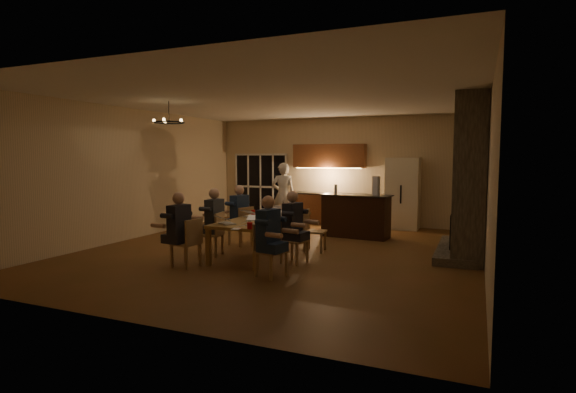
# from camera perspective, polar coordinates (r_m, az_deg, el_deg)

# --- Properties ---
(floor) EXTENTS (9.00, 9.00, 0.00)m
(floor) POSITION_cam_1_polar(r_m,az_deg,el_deg) (9.67, -0.93, -7.00)
(floor) COLOR brown
(floor) RESTS_ON ground
(back_wall) EXTENTS (8.00, 0.04, 3.20)m
(back_wall) POSITION_cam_1_polar(r_m,az_deg,el_deg) (13.71, 6.78, 3.26)
(back_wall) COLOR beige
(back_wall) RESTS_ON ground
(left_wall) EXTENTS (0.04, 9.00, 3.20)m
(left_wall) POSITION_cam_1_polar(r_m,az_deg,el_deg) (11.69, -19.27, 2.72)
(left_wall) COLOR beige
(left_wall) RESTS_ON ground
(right_wall) EXTENTS (0.04, 9.00, 3.20)m
(right_wall) POSITION_cam_1_polar(r_m,az_deg,el_deg) (8.65, 24.20, 1.85)
(right_wall) COLOR beige
(right_wall) RESTS_ON ground
(ceiling) EXTENTS (8.00, 9.00, 0.04)m
(ceiling) POSITION_cam_1_polar(r_m,az_deg,el_deg) (9.53, -0.96, 12.30)
(ceiling) COLOR white
(ceiling) RESTS_ON back_wall
(french_doors) EXTENTS (1.86, 0.08, 2.10)m
(french_doors) POSITION_cam_1_polar(r_m,az_deg,el_deg) (14.68, -3.47, 1.25)
(french_doors) COLOR black
(french_doors) RESTS_ON ground
(fireplace) EXTENTS (0.58, 2.50, 3.20)m
(fireplace) POSITION_cam_1_polar(r_m,az_deg,el_deg) (9.85, 22.21, 2.25)
(fireplace) COLOR #675F51
(fireplace) RESTS_ON ground
(kitchenette) EXTENTS (2.24, 0.68, 2.40)m
(kitchenette) POSITION_cam_1_polar(r_m,az_deg,el_deg) (13.51, 5.16, 1.55)
(kitchenette) COLOR brown
(kitchenette) RESTS_ON ground
(refrigerator) EXTENTS (0.90, 0.68, 2.00)m
(refrigerator) POSITION_cam_1_polar(r_m,az_deg,el_deg) (12.97, 14.36, 0.38)
(refrigerator) COLOR #EEE6C7
(refrigerator) RESTS_ON ground
(dining_table) EXTENTS (1.10, 2.74, 0.75)m
(dining_table) POSITION_cam_1_polar(r_m,az_deg,el_deg) (9.39, -3.14, -5.03)
(dining_table) COLOR #A27741
(dining_table) RESTS_ON ground
(bar_island) EXTENTS (1.79, 0.84, 1.08)m
(bar_island) POSITION_cam_1_polar(r_m,az_deg,el_deg) (11.42, 8.61, -2.45)
(bar_island) COLOR black
(bar_island) RESTS_ON ground
(chair_left_near) EXTENTS (0.49, 0.49, 0.89)m
(chair_left_near) POSITION_cam_1_polar(r_m,az_deg,el_deg) (8.51, -12.85, -5.72)
(chair_left_near) COLOR #AB7C55
(chair_left_near) RESTS_ON ground
(chair_left_mid) EXTENTS (0.51, 0.51, 0.89)m
(chair_left_mid) POSITION_cam_1_polar(r_m,az_deg,el_deg) (9.34, -9.78, -4.71)
(chair_left_mid) COLOR #AB7C55
(chair_left_mid) RESTS_ON ground
(chair_left_far) EXTENTS (0.56, 0.56, 0.89)m
(chair_left_far) POSITION_cam_1_polar(r_m,az_deg,el_deg) (10.33, -6.07, -3.74)
(chair_left_far) COLOR #AB7C55
(chair_left_far) RESTS_ON ground
(chair_right_near) EXTENTS (0.56, 0.56, 0.89)m
(chair_right_near) POSITION_cam_1_polar(r_m,az_deg,el_deg) (7.60, -2.18, -6.88)
(chair_right_near) COLOR #AB7C55
(chair_right_near) RESTS_ON ground
(chair_right_mid) EXTENTS (0.52, 0.52, 0.89)m
(chair_right_mid) POSITION_cam_1_polar(r_m,az_deg,el_deg) (8.55, 0.81, -5.54)
(chair_right_mid) COLOR #AB7C55
(chair_right_mid) RESTS_ON ground
(chair_right_far) EXTENTS (0.48, 0.48, 0.89)m
(chair_right_far) POSITION_cam_1_polar(r_m,az_deg,el_deg) (9.61, 3.46, -4.37)
(chair_right_far) COLOR #AB7C55
(chair_right_far) RESTS_ON ground
(person_left_near) EXTENTS (0.66, 0.66, 1.38)m
(person_left_near) POSITION_cam_1_polar(r_m,az_deg,el_deg) (8.42, -13.64, -4.15)
(person_left_near) COLOR #262731
(person_left_near) RESTS_ON ground
(person_right_near) EXTENTS (0.70, 0.70, 1.38)m
(person_right_near) POSITION_cam_1_polar(r_m,az_deg,el_deg) (7.49, -2.50, -5.14)
(person_right_near) COLOR navy
(person_right_near) RESTS_ON ground
(person_left_mid) EXTENTS (0.61, 0.61, 1.38)m
(person_left_mid) POSITION_cam_1_polar(r_m,az_deg,el_deg) (9.38, -9.30, -3.15)
(person_left_mid) COLOR #363A40
(person_left_mid) RESTS_ON ground
(person_right_mid) EXTENTS (0.68, 0.68, 1.38)m
(person_right_mid) POSITION_cam_1_polar(r_m,az_deg,el_deg) (8.53, 0.57, -3.89)
(person_right_mid) COLOR #262731
(person_right_mid) RESTS_ON ground
(person_left_far) EXTENTS (0.71, 0.71, 1.38)m
(person_left_far) POSITION_cam_1_polar(r_m,az_deg,el_deg) (10.29, -6.18, -2.39)
(person_left_far) COLOR navy
(person_left_far) RESTS_ON ground
(standing_person) EXTENTS (0.79, 0.65, 1.86)m
(standing_person) POSITION_cam_1_polar(r_m,az_deg,el_deg) (13.02, -0.61, 0.24)
(standing_person) COLOR silver
(standing_person) RESTS_ON ground
(chandelier) EXTENTS (0.65, 0.65, 0.03)m
(chandelier) POSITION_cam_1_polar(r_m,az_deg,el_deg) (10.04, -14.86, 9.07)
(chandelier) COLOR black
(chandelier) RESTS_ON ceiling
(laptop_a) EXTENTS (0.42, 0.41, 0.23)m
(laptop_a) POSITION_cam_1_polar(r_m,az_deg,el_deg) (8.56, -7.69, -2.74)
(laptop_a) COLOR silver
(laptop_a) RESTS_ON dining_table
(laptop_b) EXTENTS (0.39, 0.36, 0.23)m
(laptop_b) POSITION_cam_1_polar(r_m,az_deg,el_deg) (8.38, -4.23, -2.87)
(laptop_b) COLOR silver
(laptop_b) RESTS_ON dining_table
(laptop_c) EXTENTS (0.38, 0.36, 0.23)m
(laptop_c) POSITION_cam_1_polar(r_m,az_deg,el_deg) (9.52, -4.63, -1.93)
(laptop_c) COLOR silver
(laptop_c) RESTS_ON dining_table
(laptop_d) EXTENTS (0.39, 0.37, 0.23)m
(laptop_d) POSITION_cam_1_polar(r_m,az_deg,el_deg) (9.19, -1.54, -2.17)
(laptop_d) COLOR silver
(laptop_d) RESTS_ON dining_table
(laptop_e) EXTENTS (0.39, 0.36, 0.23)m
(laptop_e) POSITION_cam_1_polar(r_m,az_deg,el_deg) (10.43, -1.20, -1.31)
(laptop_e) COLOR silver
(laptop_e) RESTS_ON dining_table
(laptop_f) EXTENTS (0.33, 0.30, 0.23)m
(laptop_f) POSITION_cam_1_polar(r_m,az_deg,el_deg) (10.15, 0.58, -1.48)
(laptop_f) COLOR silver
(laptop_f) RESTS_ON dining_table
(mug_front) EXTENTS (0.08, 0.08, 0.10)m
(mug_front) POSITION_cam_1_polar(r_m,az_deg,el_deg) (8.92, -5.17, -2.81)
(mug_front) COLOR silver
(mug_front) RESTS_ON dining_table
(mug_mid) EXTENTS (0.08, 0.08, 0.10)m
(mug_mid) POSITION_cam_1_polar(r_m,az_deg,el_deg) (9.73, -1.29, -2.14)
(mug_mid) COLOR silver
(mug_mid) RESTS_ON dining_table
(mug_back) EXTENTS (0.08, 0.08, 0.10)m
(mug_back) POSITION_cam_1_polar(r_m,az_deg,el_deg) (10.18, -3.15, -1.83)
(mug_back) COLOR silver
(mug_back) RESTS_ON dining_table
(redcup_near) EXTENTS (0.10, 0.10, 0.12)m
(redcup_near) POSITION_cam_1_polar(r_m,az_deg,el_deg) (7.93, -4.87, -3.71)
(redcup_near) COLOR #BA0C0E
(redcup_near) RESTS_ON dining_table
(redcup_mid) EXTENTS (0.08, 0.08, 0.12)m
(redcup_mid) POSITION_cam_1_polar(r_m,az_deg,el_deg) (9.79, -4.45, -2.05)
(redcup_mid) COLOR #BA0C0E
(redcup_mid) RESTS_ON dining_table
(can_silver) EXTENTS (0.06, 0.06, 0.12)m
(can_silver) POSITION_cam_1_polar(r_m,az_deg,el_deg) (8.72, -4.91, -2.92)
(can_silver) COLOR #B2B2B7
(can_silver) RESTS_ON dining_table
(can_cola) EXTENTS (0.07, 0.07, 0.12)m
(can_cola) POSITION_cam_1_polar(r_m,az_deg,el_deg) (10.71, -0.38, -1.43)
(can_cola) COLOR #3F0F0C
(can_cola) RESTS_ON dining_table
(plate_near) EXTENTS (0.23, 0.23, 0.02)m
(plate_near) POSITION_cam_1_polar(r_m,az_deg,el_deg) (8.63, -2.68, -3.33)
(plate_near) COLOR silver
(plate_near) RESTS_ON dining_table
(plate_left) EXTENTS (0.25, 0.25, 0.02)m
(plate_left) POSITION_cam_1_polar(r_m,az_deg,el_deg) (8.68, -8.04, -3.33)
(plate_left) COLOR silver
(plate_left) RESTS_ON dining_table
(plate_far) EXTENTS (0.24, 0.24, 0.02)m
(plate_far) POSITION_cam_1_polar(r_m,az_deg,el_deg) (9.82, 1.04, -2.32)
(plate_far) COLOR silver
(plate_far) RESTS_ON dining_table
(notepad) EXTENTS (0.17, 0.21, 0.01)m
(notepad) POSITION_cam_1_polar(r_m,az_deg,el_deg) (7.95, -6.62, -4.11)
(notepad) COLOR white
(notepad) RESTS_ON dining_table
(bar_bottle) EXTENTS (0.08, 0.08, 0.24)m
(bar_bottle) POSITION_cam_1_polar(r_m,az_deg,el_deg) (11.55, 6.07, 0.96)
(bar_bottle) COLOR #99999E
(bar_bottle) RESTS_ON bar_island
(bar_blender) EXTENTS (0.18, 0.18, 0.46)m
(bar_blender) POSITION_cam_1_polar(r_m,az_deg,el_deg) (11.19, 11.13, 1.34)
(bar_blender) COLOR silver
(bar_blender) RESTS_ON bar_island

